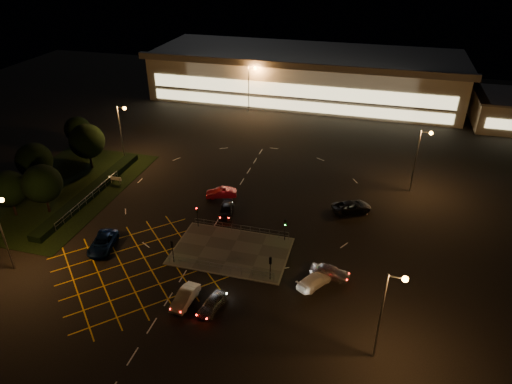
% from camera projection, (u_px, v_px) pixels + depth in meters
% --- Properties ---
extents(ground, '(180.00, 180.00, 0.00)m').
position_uv_depth(ground, '(221.00, 240.00, 59.45)').
color(ground, black).
rests_on(ground, ground).
extents(pedestrian_island, '(14.00, 9.00, 0.12)m').
position_uv_depth(pedestrian_island, '(231.00, 251.00, 57.29)').
color(pedestrian_island, '#4C4944').
rests_on(pedestrian_island, ground).
extents(grass_verge, '(18.00, 30.00, 0.08)m').
position_uv_depth(grass_verge, '(63.00, 190.00, 70.82)').
color(grass_verge, black).
rests_on(grass_verge, ground).
extents(hedge, '(2.00, 26.00, 1.00)m').
position_uv_depth(hedge, '(91.00, 192.00, 69.46)').
color(hedge, black).
rests_on(hedge, ground).
extents(supermarket, '(72.00, 26.50, 10.50)m').
position_uv_depth(supermarket, '(305.00, 75.00, 108.72)').
color(supermarket, beige).
rests_on(supermarket, ground).
extents(streetlight_sw, '(1.78, 0.56, 10.03)m').
position_uv_depth(streetlight_sw, '(2.00, 223.00, 51.04)').
color(streetlight_sw, slate).
rests_on(streetlight_sw, ground).
extents(streetlight_se, '(1.78, 0.56, 10.03)m').
position_uv_depth(streetlight_se, '(388.00, 305.00, 39.81)').
color(streetlight_se, slate).
rests_on(streetlight_se, ground).
extents(streetlight_nw, '(1.78, 0.56, 10.03)m').
position_uv_depth(streetlight_nw, '(122.00, 126.00, 76.63)').
color(streetlight_nw, slate).
rests_on(streetlight_nw, ground).
extents(streetlight_ne, '(1.78, 0.56, 10.03)m').
position_uv_depth(streetlight_ne, '(420.00, 153.00, 67.39)').
color(streetlight_ne, slate).
rests_on(streetlight_ne, ground).
extents(streetlight_far_left, '(1.78, 0.56, 10.03)m').
position_uv_depth(streetlight_far_left, '(251.00, 83.00, 98.58)').
color(streetlight_far_left, slate).
rests_on(streetlight_far_left, ground).
extents(streetlight_far_right, '(1.78, 0.56, 10.03)m').
position_uv_depth(streetlight_far_right, '(445.00, 95.00, 91.16)').
color(streetlight_far_right, slate).
rests_on(streetlight_far_right, ground).
extents(signal_sw, '(0.28, 0.30, 3.15)m').
position_uv_depth(signal_sw, '(172.00, 247.00, 54.16)').
color(signal_sw, black).
rests_on(signal_sw, pedestrian_island).
extents(signal_se, '(0.28, 0.30, 3.15)m').
position_uv_depth(signal_se, '(270.00, 264.00, 51.43)').
color(signal_se, black).
rests_on(signal_se, pedestrian_island).
extents(signal_nw, '(0.28, 0.30, 3.15)m').
position_uv_depth(signal_nw, '(197.00, 212.00, 60.85)').
color(signal_nw, black).
rests_on(signal_nw, pedestrian_island).
extents(signal_ne, '(0.28, 0.30, 3.15)m').
position_uv_depth(signal_ne, '(285.00, 226.00, 58.12)').
color(signal_ne, black).
rests_on(signal_ne, pedestrian_island).
extents(tree_a, '(5.04, 5.04, 6.86)m').
position_uv_depth(tree_a, '(8.00, 189.00, 62.44)').
color(tree_a, black).
rests_on(tree_a, ground).
extents(tree_b, '(5.40, 5.40, 7.35)m').
position_uv_depth(tree_b, '(34.00, 160.00, 69.45)').
color(tree_b, black).
rests_on(tree_b, ground).
extents(tree_c, '(5.76, 5.76, 7.84)m').
position_uv_depth(tree_c, '(87.00, 141.00, 75.09)').
color(tree_c, black).
rests_on(tree_c, ground).
extents(tree_d, '(4.68, 4.68, 6.37)m').
position_uv_depth(tree_d, '(78.00, 130.00, 81.94)').
color(tree_d, black).
rests_on(tree_d, ground).
extents(tree_e, '(5.40, 5.40, 7.35)m').
position_uv_depth(tree_e, '(42.00, 184.00, 63.06)').
color(tree_e, black).
rests_on(tree_e, ground).
extents(car_near_silver, '(2.39, 4.38, 1.41)m').
position_uv_depth(car_near_silver, '(212.00, 304.00, 48.24)').
color(car_near_silver, '#979B9E').
rests_on(car_near_silver, ground).
extents(car_queue_white, '(2.00, 4.59, 1.47)m').
position_uv_depth(car_queue_white, '(185.00, 297.00, 49.08)').
color(car_queue_white, silver).
rests_on(car_queue_white, ground).
extents(car_left_blue, '(3.76, 6.13, 1.58)m').
position_uv_depth(car_left_blue, '(103.00, 243.00, 57.55)').
color(car_left_blue, '#0C1F4C').
rests_on(car_left_blue, ground).
extents(car_far_dkgrey, '(2.71, 4.73, 1.29)m').
position_uv_depth(car_far_dkgrey, '(226.00, 210.00, 64.61)').
color(car_far_dkgrey, black).
rests_on(car_far_dkgrey, ground).
extents(car_right_silver, '(4.74, 2.33, 1.56)m').
position_uv_depth(car_right_silver, '(330.00, 272.00, 52.67)').
color(car_right_silver, '#A0A3A7').
rests_on(car_right_silver, ground).
extents(car_circ_red, '(4.85, 3.02, 1.51)m').
position_uv_depth(car_circ_red, '(221.00, 193.00, 68.65)').
color(car_circ_red, maroon).
rests_on(car_circ_red, ground).
extents(car_east_grey, '(6.21, 5.01, 1.57)m').
position_uv_depth(car_east_grey, '(352.00, 207.00, 65.13)').
color(car_east_grey, black).
rests_on(car_east_grey, ground).
extents(car_approach_white, '(4.21, 5.01, 1.37)m').
position_uv_depth(car_approach_white, '(315.00, 280.00, 51.53)').
color(car_approach_white, white).
rests_on(car_approach_white, ground).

